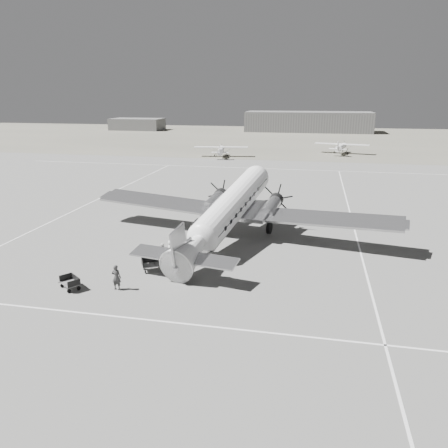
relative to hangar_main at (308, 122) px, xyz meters
The scene contains 16 objects.
ground 120.15m from the hangar_main, 92.39° to the right, with size 260.00×260.00×0.00m, color slate.
taxi_line_near 134.13m from the hangar_main, 92.14° to the right, with size 60.00×0.15×0.01m, color silver.
taxi_line_right 120.25m from the hangar_main, 86.66° to the right, with size 0.15×80.00×0.01m, color silver.
taxi_line_left 112.43m from the hangar_main, 101.81° to the right, with size 0.15×60.00×0.01m, color silver.
taxi_line_horizon 80.22m from the hangar_main, 93.58° to the right, with size 90.00×0.15×0.01m, color silver.
grass_infield 25.71m from the hangar_main, 101.31° to the right, with size 260.00×90.00×0.01m, color #676457.
hangar_main is the anchor object (origin of this frame).
shed_secondary 60.22m from the hangar_main, behind, with size 18.00×10.00×4.00m, color #595959.
dc3_airliner 119.53m from the hangar_main, 91.98° to the right, with size 28.95×20.09×5.51m, color #A9A9AC, non-canonical shape.
light_plane_left 69.04m from the hangar_main, 103.43° to the right, with size 11.13×9.03×2.31m, color white, non-canonical shape.
light_plane_right 57.87m from the hangar_main, 81.72° to the right, with size 11.65×9.45×2.42m, color white, non-canonical shape.
baggage_cart_near 127.26m from the hangar_main, 93.73° to the right, with size 1.71×1.20×0.96m, color #595959, non-canonical shape.
baggage_cart_far 131.72m from the hangar_main, 95.49° to the right, with size 1.48×1.05×0.84m, color #595959, non-canonical shape.
ground_crew 130.92m from the hangar_main, 94.16° to the right, with size 0.64×0.42×1.74m, color #313131.
ramp_agent 125.77m from the hangar_main, 93.65° to the right, with size 0.79×0.62×1.63m, color silver.
passenger 124.63m from the hangar_main, 93.59° to the right, with size 0.73×0.47×1.49m, color silver.
Camera 1 is at (7.84, -35.07, 12.48)m, focal length 35.00 mm.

